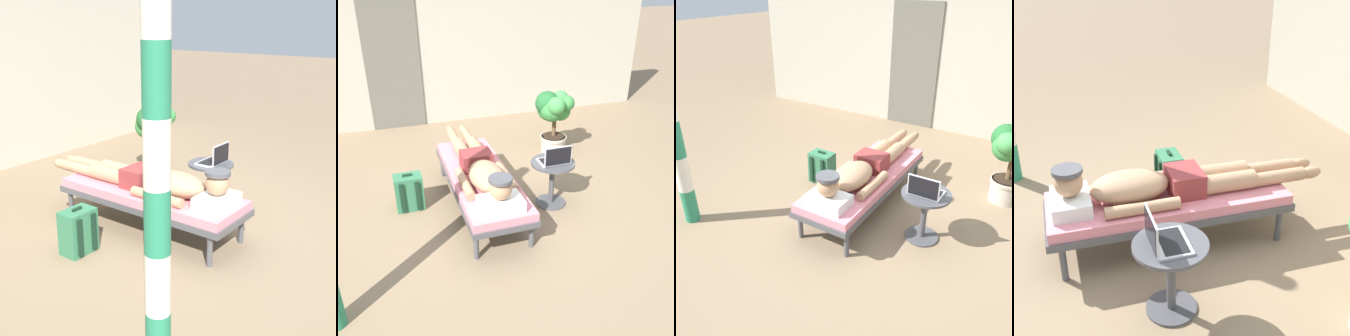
% 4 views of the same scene
% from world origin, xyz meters
% --- Properties ---
extents(ground_plane, '(40.00, 40.00, 0.00)m').
position_xyz_m(ground_plane, '(0.00, 0.00, 0.00)').
color(ground_plane, '#8C7256').
extents(lounge_chair, '(0.64, 1.89, 0.42)m').
position_xyz_m(lounge_chair, '(-0.20, 0.16, 0.35)').
color(lounge_chair, '#4C4C51').
rests_on(lounge_chair, ground).
extents(person_reclining, '(0.53, 2.17, 0.33)m').
position_xyz_m(person_reclining, '(-0.20, 0.09, 0.52)').
color(person_reclining, white).
rests_on(person_reclining, lounge_chair).
extents(side_table, '(0.48, 0.48, 0.52)m').
position_xyz_m(side_table, '(0.57, -0.04, 0.36)').
color(side_table, '#4C4C51').
rests_on(side_table, ground).
extents(laptop, '(0.31, 0.24, 0.23)m').
position_xyz_m(laptop, '(0.57, -0.09, 0.58)').
color(laptop, silver).
rests_on(laptop, side_table).
extents(backpack, '(0.30, 0.26, 0.42)m').
position_xyz_m(backpack, '(-0.95, 0.38, 0.20)').
color(backpack, '#33724C').
rests_on(backpack, ground).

